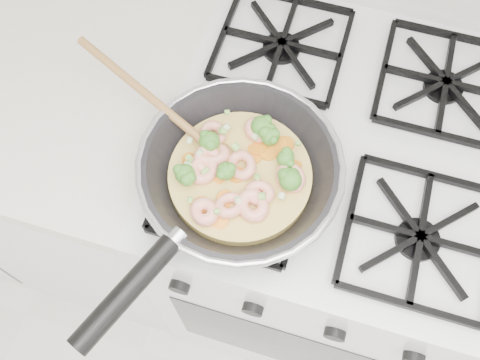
# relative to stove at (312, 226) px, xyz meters

# --- Properties ---
(stove) EXTENTS (0.60, 0.60, 0.92)m
(stove) POSITION_rel_stove_xyz_m (0.00, 0.00, 0.00)
(stove) COLOR silver
(stove) RESTS_ON ground
(counter_left) EXTENTS (1.00, 0.60, 0.90)m
(counter_left) POSITION_rel_stove_xyz_m (-0.80, 0.00, -0.01)
(counter_left) COLOR white
(counter_left) RESTS_ON ground
(skillet) EXTENTS (0.47, 0.48, 0.09)m
(skillet) POSITION_rel_stove_xyz_m (-0.15, -0.15, 0.50)
(skillet) COLOR black
(skillet) RESTS_ON stove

